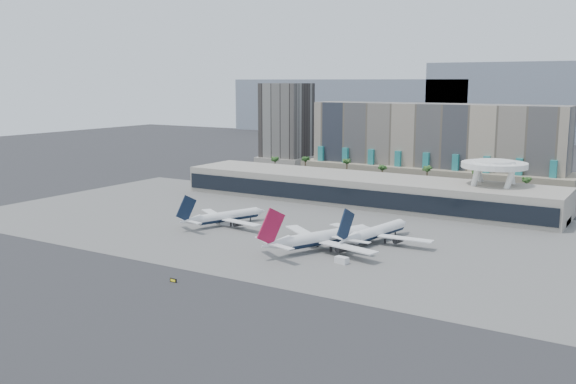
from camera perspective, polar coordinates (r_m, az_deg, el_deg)
The scene contains 14 objects.
ground at distance 194.63m, azimuth -7.28°, elevation -6.15°, with size 900.00×900.00×0.00m, color #232326.
apron_pad at distance 238.52m, azimuth 1.03°, elevation -3.08°, with size 260.00×130.00×0.06m, color #5B5B59.
mountain_ridge at distance 622.34m, azimuth 23.37°, elevation 6.88°, with size 680.00×60.00×70.00m.
hotel at distance 339.45m, azimuth 12.83°, elevation 3.41°, with size 140.00×30.00×42.00m.
office_tower at distance 406.85m, azimuth -0.12°, elevation 5.55°, with size 30.00×30.00×52.00m.
terminal at distance 284.99m, azimuth 6.64°, elevation 0.31°, with size 170.00×32.50×14.50m.
saucer_structure at distance 271.07m, azimuth 17.85°, elevation 1.97°, with size 26.00×26.00×21.89m.
palm_row at distance 313.75m, azimuth 10.53°, elevation 1.82°, with size 157.80×2.80×13.10m.
airliner_left at distance 241.06m, azimuth -5.63°, elevation -2.18°, with size 35.49×36.62×13.30m.
airliner_centre at distance 205.45m, azimuth 3.04°, elevation -4.07°, with size 41.67×42.88×15.91m.
airliner_right at distance 216.48m, azimuth 7.82°, elevation -3.54°, with size 39.65×41.13×14.28m.
service_vehicle_a at distance 241.37m, azimuth -5.41°, elevation -2.68°, with size 4.89×2.39×2.39m, color white.
service_vehicle_b at distance 191.48m, azimuth 4.80°, elevation -6.06°, with size 3.93×2.24×2.02m, color silver.
taxiway_sign at distance 176.57m, azimuth -10.16°, elevation -7.74°, with size 2.24×0.41×1.02m.
Camera 1 is at (117.95, -145.34, 53.35)m, focal length 40.00 mm.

